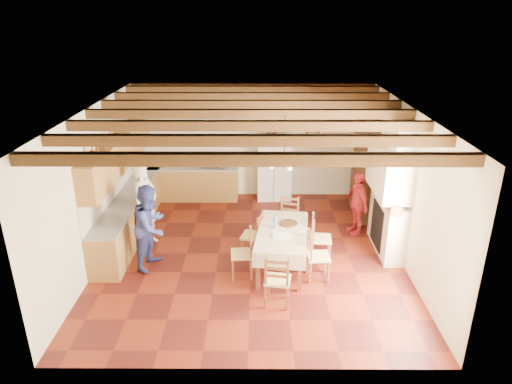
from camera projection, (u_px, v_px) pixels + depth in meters
floor at (251, 254)px, 9.42m from camera, size 6.00×6.50×0.02m
ceiling at (250, 108)px, 8.29m from camera, size 6.00×6.50×0.02m
wall_back at (253, 141)px, 11.88m from camera, size 6.00×0.02×3.00m
wall_front at (247, 278)px, 5.83m from camera, size 6.00×0.02×3.00m
wall_left at (96, 186)px, 8.87m from camera, size 0.02×6.50×3.00m
wall_right at (406, 186)px, 8.84m from camera, size 0.02×6.50×3.00m
ceiling_beams at (250, 114)px, 8.32m from camera, size 6.00×6.30×0.16m
lower_cabinets_left at (132, 213)px, 10.24m from camera, size 0.60×4.30×0.86m
lower_cabinets_back at (194, 183)px, 12.00m from camera, size 2.30×0.60×0.86m
countertop_left at (130, 195)px, 10.07m from camera, size 0.62×4.30×0.04m
countertop_back at (193, 167)px, 11.83m from camera, size 2.34×0.62×0.04m
backsplash_left at (115, 181)px, 9.95m from camera, size 0.03×4.30×0.60m
backsplash_back at (194, 152)px, 11.97m from camera, size 2.30×0.03×0.60m
upper_cabinets at (119, 153)px, 9.71m from camera, size 0.35×4.20×0.70m
fireplace at (388, 187)px, 9.06m from camera, size 0.56×1.60×2.80m
wall_picture at (313, 128)px, 11.71m from camera, size 0.34×0.03×0.42m
refrigerator at (274, 166)px, 11.93m from camera, size 0.92×0.77×1.75m
hutch at (368, 170)px, 10.79m from camera, size 0.56×1.29×2.31m
dining_table at (282, 234)px, 8.68m from camera, size 1.12×1.89×0.79m
chandelier at (284, 157)px, 8.10m from camera, size 0.47×0.47×0.03m
chair_left_near at (242, 253)px, 8.47m from camera, size 0.43×0.45×0.96m
chair_left_far at (252, 235)px, 9.15m from camera, size 0.50×0.51×0.96m
chair_right_near at (319, 255)px, 8.39m from camera, size 0.42×0.44×0.96m
chair_right_far at (321, 238)px, 9.03m from camera, size 0.43×0.45×0.96m
chair_end_near at (278, 279)px, 7.65m from camera, size 0.48×0.46×0.96m
chair_end_far at (288, 220)px, 9.81m from camera, size 0.50×0.49×0.96m
person_man at (145, 205)px, 9.47m from camera, size 0.66×0.78×1.82m
person_woman_blue at (151, 226)px, 8.69m from camera, size 0.84×0.97×1.68m
person_woman_red at (357, 203)px, 10.04m from camera, size 0.55×0.90×1.43m
microwave at (214, 161)px, 11.76m from camera, size 0.56×0.40×0.30m
fridge_vase at (272, 127)px, 11.54m from camera, size 0.40×0.40×0.34m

